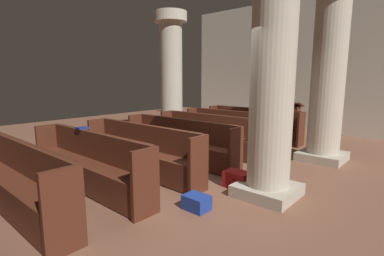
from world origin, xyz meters
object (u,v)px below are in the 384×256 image
at_px(pew_row_6, 16,177).
at_px(kneeler_box_red, 237,179).
at_px(pillar_aisle_rear, 273,67).
at_px(pew_row_3, 179,140).
at_px(pillar_aisle_side, 329,71).
at_px(pew_row_2, 209,133).
at_px(pew_row_5, 89,160).
at_px(lectern, 294,122).
at_px(kneeler_box_blue, 197,202).
at_px(pillar_far_side, 171,73).
at_px(pew_row_1, 233,127).
at_px(pew_row_0, 253,123).
at_px(hymn_book, 82,128).
at_px(pew_row_4, 141,148).

xyz_separation_m(pew_row_6, kneeler_box_red, (1.77, 2.74, -0.36)).
distance_m(pillar_aisle_rear, kneeler_box_red, 1.92).
height_order(pew_row_3, pillar_aisle_side, pillar_aisle_side).
bearing_deg(pillar_aisle_rear, pew_row_6, -130.12).
height_order(pew_row_2, pew_row_3, same).
distance_m(pew_row_5, lectern, 6.64).
xyz_separation_m(pew_row_3, kneeler_box_blue, (1.80, -1.54, -0.39)).
height_order(pew_row_3, pillar_far_side, pillar_far_side).
bearing_deg(pew_row_3, pillar_aisle_rear, -10.97).
distance_m(pew_row_1, pew_row_5, 4.27).
height_order(pillar_far_side, kneeler_box_red, pillar_far_side).
bearing_deg(pillar_aisle_side, pew_row_3, -136.49).
bearing_deg(pew_row_0, hymn_book, -95.53).
relative_size(pew_row_2, pillar_aisle_side, 0.78).
distance_m(pew_row_3, pillar_aisle_rear, 2.79).
distance_m(pillar_aisle_side, lectern, 3.15).
xyz_separation_m(pew_row_0, pillar_far_side, (-2.27, -1.17, 1.48)).
distance_m(lectern, hymn_book, 6.55).
height_order(pew_row_3, kneeler_box_red, pew_row_3).
height_order(pew_row_2, pillar_aisle_rear, pillar_aisle_rear).
bearing_deg(pillar_far_side, kneeler_box_red, -31.65).
bearing_deg(pillar_aisle_rear, lectern, 107.80).
xyz_separation_m(pew_row_2, pew_row_3, (0.00, -1.07, 0.00)).
xyz_separation_m(pew_row_5, pillar_far_side, (-2.27, 4.16, 1.48)).
bearing_deg(kneeler_box_red, lectern, 101.81).
xyz_separation_m(pillar_aisle_side, kneeler_box_blue, (-0.52, -3.74, -1.87)).
distance_m(pillar_far_side, kneeler_box_blue, 5.73).
relative_size(pew_row_3, pillar_far_side, 0.78).
relative_size(pew_row_2, pew_row_5, 1.00).
bearing_deg(pew_row_3, kneeler_box_blue, -40.62).
bearing_deg(pillar_far_side, lectern, 39.04).
distance_m(pew_row_5, pew_row_6, 1.07).
xyz_separation_m(pew_row_0, pillar_aisle_rear, (2.32, -3.65, 1.48)).
xyz_separation_m(pew_row_4, pew_row_5, (0.00, -1.07, 0.00)).
bearing_deg(pew_row_5, pew_row_4, 90.00).
height_order(pew_row_5, kneeler_box_blue, pew_row_5).
xyz_separation_m(pew_row_4, pew_row_6, (0.00, -2.13, 0.00)).
height_order(pew_row_1, pew_row_3, same).
xyz_separation_m(pew_row_4, pillar_far_side, (-2.27, 3.09, 1.48)).
height_order(pew_row_3, pillar_aisle_rear, pillar_aisle_rear).
xyz_separation_m(pew_row_3, hymn_book, (-0.50, -1.95, 0.45)).
relative_size(pew_row_4, hymn_book, 16.05).
relative_size(pew_row_1, pillar_aisle_side, 0.78).
height_order(pew_row_2, lectern, lectern).
bearing_deg(pew_row_2, pillar_aisle_side, 26.05).
height_order(pew_row_5, kneeler_box_red, pew_row_5).
height_order(pew_row_2, hymn_book, hymn_book).
relative_size(pew_row_3, pew_row_4, 1.00).
xyz_separation_m(pew_row_2, lectern, (0.74, 3.40, -0.04)).
distance_m(pew_row_2, lectern, 3.48).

